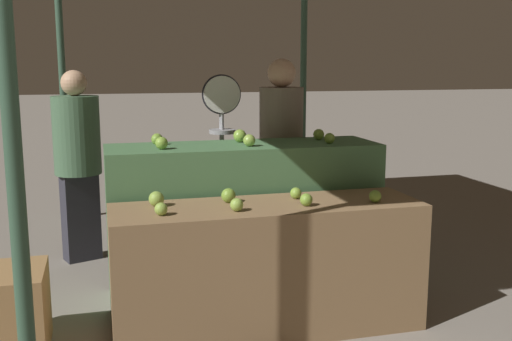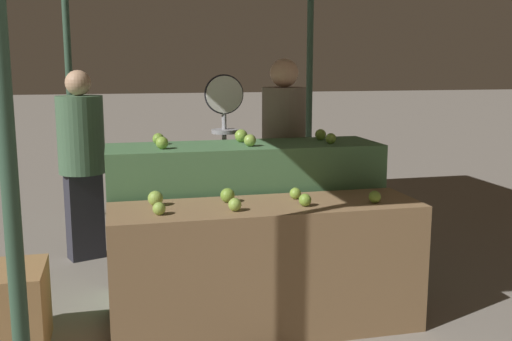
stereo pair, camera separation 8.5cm
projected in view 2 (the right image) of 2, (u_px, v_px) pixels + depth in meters
ground_plane at (266, 328)px, 3.65m from camera, size 60.00×60.00×0.00m
display_counter_front at (267, 267)px, 3.58m from camera, size 1.84×0.55×0.77m
display_counter_back at (245, 220)px, 4.13m from camera, size 1.84×0.55×1.05m
apple_front_0 at (159, 209)px, 3.26m from camera, size 0.07×0.07×0.07m
apple_front_1 at (235, 205)px, 3.34m from camera, size 0.08×0.08×0.08m
apple_front_2 at (305, 200)px, 3.46m from camera, size 0.07×0.07×0.07m
apple_front_3 at (375, 197)px, 3.54m from camera, size 0.07×0.07×0.07m
apple_front_4 at (155, 198)px, 3.46m from camera, size 0.09×0.09×0.09m
apple_front_5 at (227, 195)px, 3.55m from camera, size 0.09×0.09×0.09m
apple_front_6 at (295, 193)px, 3.64m from camera, size 0.07×0.07×0.07m
apple_back_0 at (162, 143)px, 3.80m from camera, size 0.08×0.08×0.08m
apple_back_1 at (250, 140)px, 3.92m from camera, size 0.08×0.08×0.08m
apple_back_2 at (331, 138)px, 4.05m from camera, size 0.07×0.07×0.07m
apple_back_3 at (158, 139)px, 4.01m from camera, size 0.08×0.08×0.08m
apple_back_4 at (241, 136)px, 4.14m from camera, size 0.09×0.09×0.09m
apple_back_5 at (321, 135)px, 4.25m from camera, size 0.08×0.08×0.08m
produce_scale at (224, 128)px, 4.53m from camera, size 0.30×0.20×1.51m
person_vendor_at_scale at (284, 149)px, 4.58m from camera, size 0.36×0.36×1.63m
person_customer_left at (82, 153)px, 4.81m from camera, size 0.47×0.47×1.54m
wooden_crate_side at (2, 310)px, 3.32m from camera, size 0.47×0.47×0.47m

